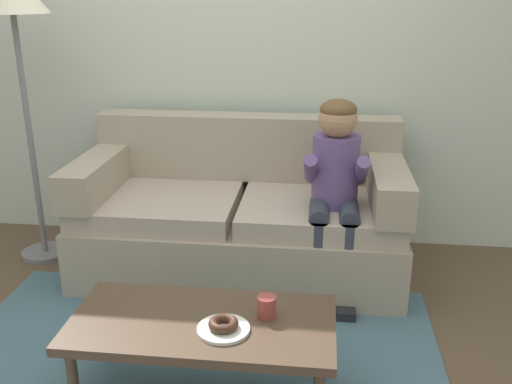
# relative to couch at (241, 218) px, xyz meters

# --- Properties ---
(ground) EXTENTS (10.00, 10.00, 0.00)m
(ground) POSITION_rel_couch_xyz_m (-0.10, -0.84, -0.34)
(ground) COLOR brown
(wall_back) EXTENTS (8.00, 0.10, 2.80)m
(wall_back) POSITION_rel_couch_xyz_m (-0.10, 0.56, 1.06)
(wall_back) COLOR beige
(wall_back) RESTS_ON ground
(area_rug) EXTENTS (2.33, 1.75, 0.01)m
(area_rug) POSITION_rel_couch_xyz_m (-0.10, -1.09, -0.33)
(area_rug) COLOR #476675
(area_rug) RESTS_ON ground
(couch) EXTENTS (1.90, 0.90, 0.91)m
(couch) POSITION_rel_couch_xyz_m (0.00, 0.00, 0.00)
(couch) COLOR tan
(couch) RESTS_ON ground
(coffee_table) EXTENTS (1.08, 0.52, 0.38)m
(coffee_table) POSITION_rel_couch_xyz_m (0.01, -1.21, 0.00)
(coffee_table) COLOR #4C3828
(coffee_table) RESTS_ON ground
(person_child) EXTENTS (0.34, 0.58, 1.10)m
(person_child) POSITION_rel_couch_xyz_m (0.55, -0.20, 0.33)
(person_child) COLOR #664C84
(person_child) RESTS_ON ground
(plate) EXTENTS (0.21, 0.21, 0.01)m
(plate) POSITION_rel_couch_xyz_m (0.11, -1.28, 0.05)
(plate) COLOR white
(plate) RESTS_ON coffee_table
(donut) EXTENTS (0.15, 0.15, 0.04)m
(donut) POSITION_rel_couch_xyz_m (0.11, -1.28, 0.08)
(donut) COLOR #422619
(donut) RESTS_ON plate
(mug) EXTENTS (0.08, 0.08, 0.09)m
(mug) POSITION_rel_couch_xyz_m (0.27, -1.15, 0.09)
(mug) COLOR #993D38
(mug) RESTS_ON coffee_table
(toy_controller) EXTENTS (0.23, 0.09, 0.05)m
(toy_controller) POSITION_rel_couch_xyz_m (-0.49, -0.76, -0.31)
(toy_controller) COLOR red
(toy_controller) RESTS_ON ground
(floor_lamp) EXTENTS (0.42, 0.42, 1.78)m
(floor_lamp) POSITION_rel_couch_xyz_m (-1.31, 0.04, 1.19)
(floor_lamp) COLOR slate
(floor_lamp) RESTS_ON ground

